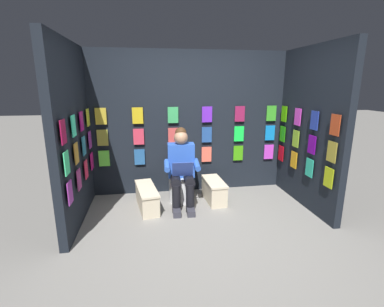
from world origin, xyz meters
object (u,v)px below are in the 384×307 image
at_px(toilet, 181,180).
at_px(comic_longbox_far, 147,198).
at_px(comic_longbox_near, 214,190).
at_px(person_reading, 182,168).

distance_m(toilet, comic_longbox_far, 0.62).
bearing_deg(comic_longbox_near, comic_longbox_far, 3.45).
bearing_deg(toilet, comic_longbox_far, 27.90).
height_order(toilet, person_reading, person_reading).
relative_size(toilet, person_reading, 0.65).
relative_size(person_reading, comic_longbox_near, 1.81).
distance_m(person_reading, comic_longbox_far, 0.69).
bearing_deg(toilet, person_reading, 90.38).
xyz_separation_m(person_reading, comic_longbox_far, (0.53, 0.03, -0.44)).
height_order(toilet, comic_longbox_far, toilet).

